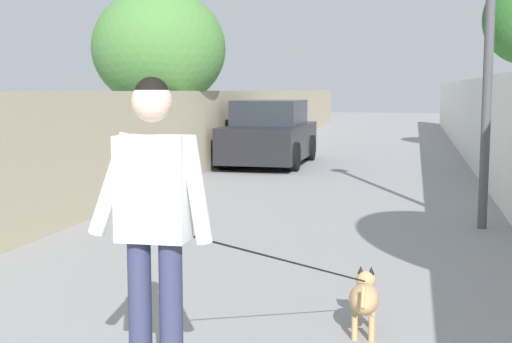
% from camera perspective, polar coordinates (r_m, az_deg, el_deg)
% --- Properties ---
extents(ground_plane, '(80.00, 80.00, 0.00)m').
position_cam_1_polar(ground_plane, '(15.21, 7.03, -0.03)').
color(ground_plane, gray).
extents(wall_left, '(48.00, 0.30, 1.76)m').
position_cam_1_polar(wall_left, '(13.81, -6.18, 2.97)').
color(wall_left, tan).
rests_on(wall_left, ground).
extents(fence_right, '(48.00, 0.30, 2.04)m').
position_cam_1_polar(fence_right, '(13.13, 19.21, 3.03)').
color(fence_right, white).
rests_on(fence_right, ground).
extents(tree_left_mid, '(2.83, 2.83, 3.92)m').
position_cam_1_polar(tree_left_mid, '(15.03, -8.01, 9.99)').
color(tree_left_mid, '#473523').
rests_on(tree_left_mid, ground).
extents(person_skateboarder, '(0.23, 0.71, 1.77)m').
position_cam_1_polar(person_skateboarder, '(3.78, -8.43, -3.34)').
color(person_skateboarder, '#333859').
rests_on(person_skateboarder, skateboard).
extents(dog, '(1.82, 1.16, 1.06)m').
position_cam_1_polar(dog, '(5.21, 8.87, -10.18)').
color(dog, tan).
rests_on(dog, ground).
extents(car_near, '(3.91, 1.80, 1.54)m').
position_cam_1_polar(car_near, '(16.52, 1.15, 3.05)').
color(car_near, black).
rests_on(car_near, ground).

